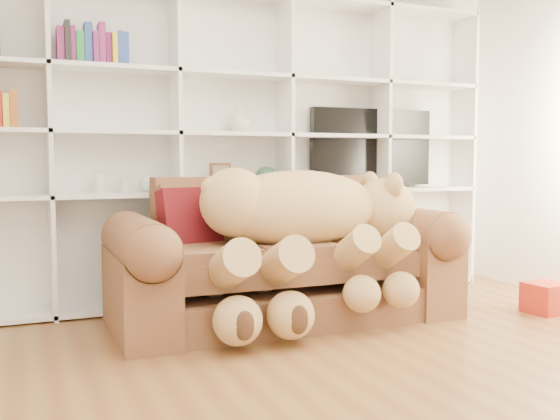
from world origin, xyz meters
name	(u,v)px	position (x,y,z in m)	size (l,w,h in m)	color
floor	(397,407)	(0.00, 0.00, 0.00)	(5.00, 5.00, 0.00)	brown
wall_back	(224,129)	(0.00, 2.50, 1.35)	(5.00, 0.02, 2.70)	white
bookshelf	(200,133)	(-0.24, 2.36, 1.31)	(4.43, 0.35, 2.40)	white
sofa	(283,266)	(0.15, 1.65, 0.37)	(2.34, 1.01, 0.98)	brown
teddy_bear	(305,223)	(0.23, 1.45, 0.68)	(1.74, 0.96, 1.01)	#E3AC71
throw_pillow	(190,219)	(-0.47, 1.81, 0.70)	(0.41, 0.13, 0.41)	#5A0F17
gift_box	(546,298)	(1.97, 1.06, 0.11)	(0.27, 0.25, 0.22)	#AE2817
tv	(371,149)	(1.27, 2.35, 1.20)	(1.14, 0.18, 0.67)	black
picture_frame	(220,176)	(-0.10, 2.30, 0.98)	(0.16, 0.03, 0.21)	brown
green_vase	(266,178)	(0.29, 2.30, 0.96)	(0.19, 0.19, 0.19)	#295138
figurine_tall	(99,184)	(-1.00, 2.30, 0.93)	(0.07, 0.07, 0.14)	beige
figurine_short	(125,185)	(-0.82, 2.30, 0.92)	(0.06, 0.06, 0.11)	beige
snow_globe	(149,183)	(-0.65, 2.30, 0.93)	(0.12, 0.12, 0.12)	silver
shelf_vase	(239,120)	(0.06, 2.30, 1.41)	(0.18, 0.18, 0.19)	beige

